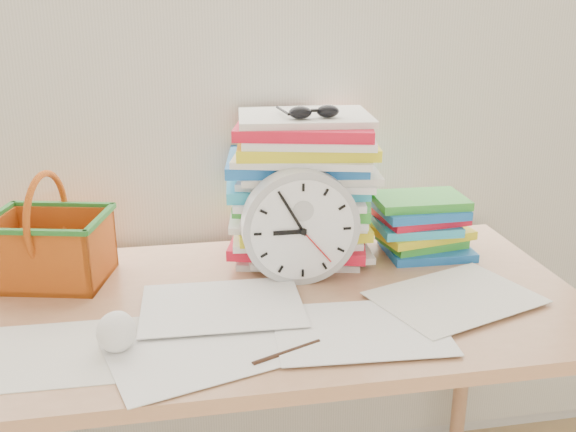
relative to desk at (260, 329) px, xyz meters
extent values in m
cube|color=silver|center=(0.00, 0.40, 0.67)|extent=(4.00, 0.04, 2.70)
cube|color=beige|center=(0.00, 0.38, 0.62)|extent=(2.40, 0.01, 2.50)
cube|color=#B17A53|center=(0.00, 0.00, 0.06)|extent=(1.40, 0.70, 0.03)
cylinder|color=#B17A53|center=(-0.65, 0.30, -0.32)|extent=(0.04, 0.04, 0.72)
cylinder|color=#B17A53|center=(0.65, 0.30, -0.32)|extent=(0.04, 0.04, 0.72)
cylinder|color=#B1B1B1|center=(0.10, 0.07, 0.21)|extent=(0.26, 0.05, 0.26)
sphere|color=white|center=(-0.29, -0.16, 0.11)|extent=(0.08, 0.08, 0.08)
cylinder|color=black|center=(0.02, -0.24, 0.08)|extent=(0.14, 0.06, 0.01)
camera|label=1|loc=(-0.16, -1.24, 0.70)|focal=40.00mm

